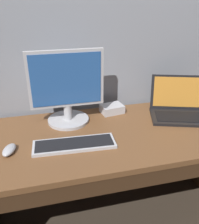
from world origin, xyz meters
TOP-DOWN VIEW (x-y plane):
  - ground_plane at (0.00, 0.00)m, footprint 14.00×14.00m
  - back_wall at (0.00, 0.40)m, footprint 5.12×0.04m
  - desk at (0.00, -0.01)m, footprint 1.70×0.70m
  - laptop_black at (0.46, 0.11)m, footprint 0.43×0.39m
  - external_monitor at (-0.26, 0.19)m, footprint 0.44×0.26m
  - wired_keyboard at (-0.26, -0.09)m, footprint 0.44×0.16m
  - computer_mouse at (-0.59, -0.07)m, footprint 0.09×0.12m
  - external_drive_box at (0.05, 0.26)m, footprint 0.16×0.13m

SIDE VIEW (x-z plane):
  - ground_plane at x=0.00m, z-range 0.00..0.00m
  - desk at x=0.00m, z-range 0.15..0.89m
  - wired_keyboard at x=-0.26m, z-range 0.74..0.76m
  - computer_mouse at x=-0.59m, z-range 0.74..0.77m
  - external_drive_box at x=0.05m, z-range 0.74..0.79m
  - laptop_black at x=0.46m, z-range 0.67..0.91m
  - external_monitor at x=-0.26m, z-range 0.73..1.18m
  - back_wall at x=0.00m, z-range 0.00..2.84m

